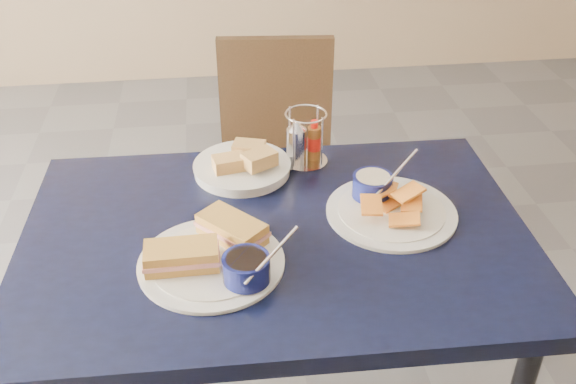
{
  "coord_description": "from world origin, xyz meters",
  "views": [
    {
      "loc": [
        -0.22,
        -1.18,
        1.56
      ],
      "look_at": [
        -0.08,
        -0.07,
        0.82
      ],
      "focal_mm": 40.0,
      "sensor_mm": 36.0,
      "label": 1
    }
  ],
  "objects": [
    {
      "name": "dining_table",
      "position": [
        -0.11,
        -0.11,
        0.67
      ],
      "size": [
        1.08,
        0.73,
        0.75
      ],
      "color": "black",
      "rests_on": "ground"
    },
    {
      "name": "chair_far",
      "position": [
        -0.02,
        0.75,
        0.47
      ],
      "size": [
        0.42,
        0.41,
        0.83
      ],
      "color": "black",
      "rests_on": "ground"
    },
    {
      "name": "sandwich_plate",
      "position": [
        -0.24,
        -0.2,
        0.77
      ],
      "size": [
        0.31,
        0.29,
        0.12
      ],
      "color": "white",
      "rests_on": "dining_table"
    },
    {
      "name": "plantain_plate",
      "position": [
        0.14,
        -0.06,
        0.77
      ],
      "size": [
        0.28,
        0.28,
        0.12
      ],
      "color": "white",
      "rests_on": "dining_table"
    },
    {
      "name": "bread_basket",
      "position": [
        -0.16,
        0.13,
        0.77
      ],
      "size": [
        0.23,
        0.23,
        0.07
      ],
      "color": "white",
      "rests_on": "dining_table"
    },
    {
      "name": "condiment_caddy",
      "position": [
        -0.01,
        0.16,
        0.81
      ],
      "size": [
        0.11,
        0.11,
        0.14
      ],
      "color": "silver",
      "rests_on": "dining_table"
    }
  ]
}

